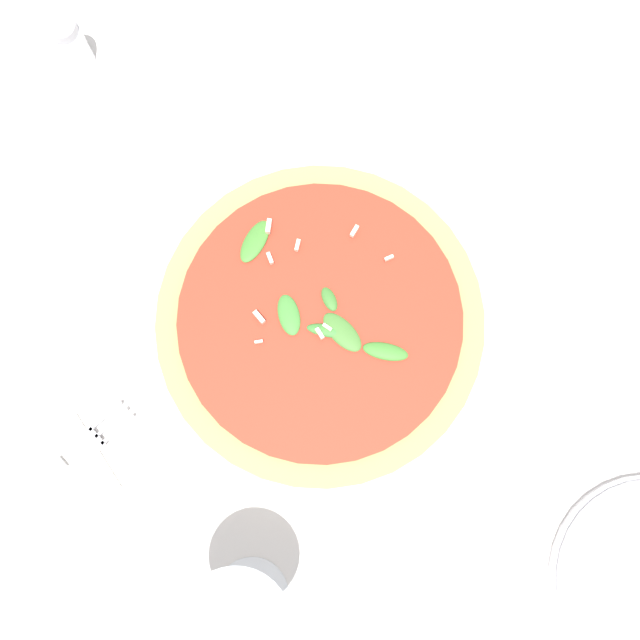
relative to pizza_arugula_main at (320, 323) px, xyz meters
The scene contains 6 objects.
ground_plane 0.04m from the pizza_arugula_main, 100.52° to the right, with size 6.00×6.00×0.00m, color silver.
pizza_arugula_main is the anchor object (origin of this frame).
wine_glass 0.28m from the pizza_arugula_main, 129.03° to the right, with size 0.09×0.09×0.15m.
napkin 0.32m from the pizza_arugula_main, behind, with size 0.15×0.11×0.01m.
fork 0.31m from the pizza_arugula_main, behind, with size 0.20×0.08×0.00m.
shaker_pepper 0.39m from the pizza_arugula_main, 106.43° to the left, with size 0.03×0.03×0.07m.
Camera 1 is at (-0.05, -0.09, 0.74)m, focal length 42.00 mm.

